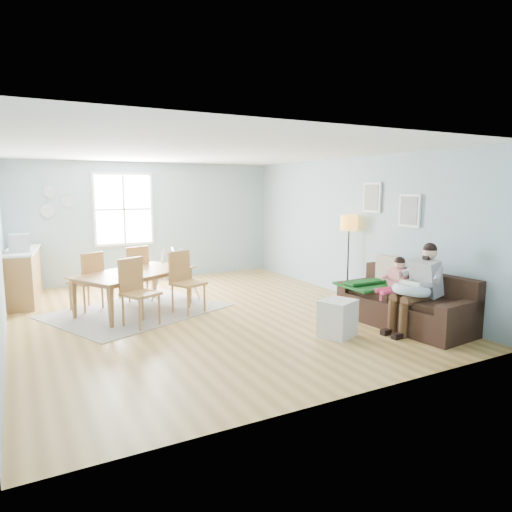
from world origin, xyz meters
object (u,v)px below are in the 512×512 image
father (418,285)px  counter (23,275)px  baby_swing (174,275)px  dining_table (137,292)px  floor_lamp (349,230)px  storage_cube (337,318)px  sofa (406,307)px  chair_sw (136,287)px  chair_nw (89,277)px  toddler (394,279)px  monitor (19,243)px  chair_ne (135,269)px  chair_se (184,277)px

father → counter: bearing=137.0°
counter → baby_swing: (2.61, -0.92, -0.08)m
counter → dining_table: bearing=-44.5°
floor_lamp → storage_cube: 2.56m
sofa → chair_sw: chair_sw is taller
sofa → floor_lamp: 2.09m
chair_sw → chair_nw: chair_sw is taller
toddler → chair_nw: 5.12m
chair_sw → baby_swing: (1.10, 1.57, -0.19)m
baby_swing → toddler: bearing=-53.3°
monitor → storage_cube: bearing=-45.7°
toddler → chair_ne: size_ratio=0.82×
chair_ne → baby_swing: 0.76m
father → counter: father is taller
chair_nw → counter: bearing=128.6°
monitor → chair_sw: bearing=-54.4°
father → chair_nw: size_ratio=1.28×
sofa → father: bearing=-108.7°
father → chair_se: size_ratio=1.26×
chair_sw → chair_ne: (0.37, 1.62, -0.01)m
chair_se → floor_lamp: bearing=-10.8°
toddler → chair_sw: 4.02m
chair_ne → baby_swing: chair_ne is taller
chair_sw → counter: (-1.51, 2.49, -0.10)m
father → chair_ne: 5.06m
sofa → floor_lamp: bearing=80.7°
dining_table → floor_lamp: bearing=-43.6°
dining_table → chair_ne: 0.87m
father → chair_nw: (-4.11, 3.52, -0.11)m
counter → monitor: (-0.03, -0.34, 0.65)m
father → dining_table: size_ratio=0.67×
toddler → floor_lamp: floor_lamp is taller
toddler → counter: toddler is taller
storage_cube → chair_sw: chair_sw is taller
chair_se → counter: size_ratio=0.57×
chair_nw → baby_swing: (1.62, 0.32, -0.17)m
sofa → chair_se: 3.67m
sofa → father: father is taller
baby_swing → monitor: bearing=167.5°
toddler → monitor: 6.50m
father → toddler: (0.01, 0.49, 0.00)m
chair_sw → storage_cube: bearing=-38.2°
storage_cube → chair_sw: bearing=141.8°
storage_cube → counter: size_ratio=0.33×
chair_sw → chair_ne: chair_sw is taller
sofa → counter: bearing=139.4°
chair_sw → chair_se: chair_sw is taller
chair_se → toddler: bearing=-39.1°
monitor → father: bearing=-40.8°
storage_cube → monitor: size_ratio=1.77×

